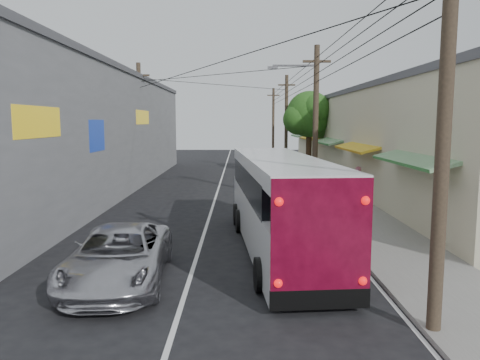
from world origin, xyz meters
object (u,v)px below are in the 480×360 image
Objects in this scene: coach_bus at (279,202)px; jeepney at (119,256)px; parked_car_far at (270,165)px; pedestrian_near at (357,183)px; parked_suv at (293,178)px; pedestrian_far at (339,194)px; parked_car_mid at (287,174)px.

coach_bus reaches higher than jeepney.
parked_car_far is 13.91m from pedestrian_near.
jeepney is at bearing -148.89° from coach_bus.
pedestrian_near is at bearing 49.98° from jeepney.
parked_suv is 4.60m from pedestrian_near.
parked_car_far is 17.16m from pedestrian_far.
pedestrian_far reaches higher than parked_suv.
parked_car_mid is at bearing 78.62° from coach_bus.
parked_suv reaches higher than parked_car_mid.
jeepney is 11.88m from pedestrian_far.
pedestrian_far is (2.06, -17.04, 0.27)m from parked_car_far.
parked_car_far is (5.61, 26.10, -0.02)m from jeepney.
pedestrian_near is 1.02× the size of pedestrian_far.
parked_car_mid is (1.96, 16.68, -0.95)m from coach_bus.
jeepney is 1.38× the size of parked_car_mid.
pedestrian_far is (3.21, 5.85, -0.62)m from coach_bus.
pedestrian_far is (7.67, 9.07, 0.25)m from jeepney.
jeepney is 3.05× the size of pedestrian_far.
pedestrian_near is at bearing -62.62° from parked_car_mid.
pedestrian_far is (1.26, -10.83, 0.33)m from parked_car_mid.
parked_suv is at bearing 64.89° from jeepney.
parked_suv is at bearing -85.33° from parked_car_mid.
coach_bus is 2.07× the size of jeepney.
parked_suv is 1.35× the size of parked_car_far.
coach_bus reaches higher than parked_car_mid.
jeepney reaches higher than parked_car_mid.
coach_bus is 2.86× the size of parked_car_mid.
jeepney is 3.00× the size of pedestrian_near.
coach_bus reaches higher than pedestrian_far.
coach_bus is at bearing 85.77° from pedestrian_far.
jeepney is at bearing 74.30° from pedestrian_far.
coach_bus is 10.74m from pedestrian_near.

